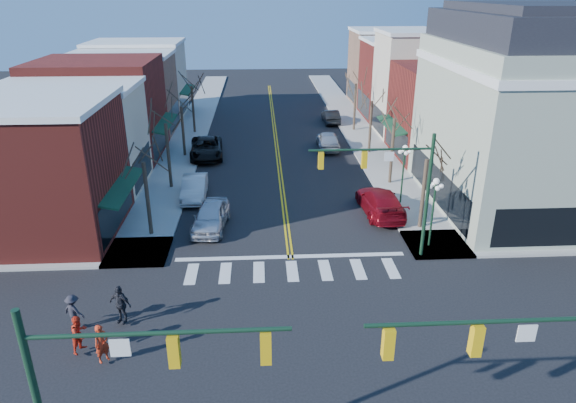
{
  "coord_description": "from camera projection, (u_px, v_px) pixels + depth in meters",
  "views": [
    {
      "loc": [
        -1.58,
        -17.82,
        14.18
      ],
      "look_at": [
        -0.06,
        9.26,
        2.8
      ],
      "focal_mm": 32.0,
      "sensor_mm": 36.0,
      "label": 1
    }
  ],
  "objects": [
    {
      "name": "sidewalk_right",
      "position": [
        391.0,
        179.0,
        40.81
      ],
      "size": [
        3.5,
        70.0,
        0.15
      ],
      "primitive_type": "cube",
      "color": "#9E9B93",
      "rests_on": "ground"
    },
    {
      "name": "pedestrian_red_a",
      "position": [
        102.0,
        343.0,
        20.52
      ],
      "size": [
        0.73,
        0.72,
        1.69
      ],
      "primitive_type": "imported",
      "rotation": [
        0.0,
        0.0,
        0.77
      ],
      "color": "#B42A13",
      "rests_on": "sidewalk_left"
    },
    {
      "name": "tree_right_c",
      "position": [
        370.0,
        128.0,
        46.33
      ],
      "size": [
        0.24,
        0.24,
        4.83
      ],
      "primitive_type": "cylinder",
      "color": "#382B21",
      "rests_on": "ground"
    },
    {
      "name": "tree_left_b",
      "position": [
        169.0,
        157.0,
        38.06
      ],
      "size": [
        0.24,
        0.24,
        5.04
      ],
      "primitive_type": "cylinder",
      "color": "#382B21",
      "rests_on": "ground"
    },
    {
      "name": "pedestrian_dark_b",
      "position": [
        73.0,
        311.0,
        22.69
      ],
      "size": [
        1.17,
        0.95,
        1.57
      ],
      "primitive_type": "imported",
      "rotation": [
        0.0,
        0.0,
        2.72
      ],
      "color": "black",
      "rests_on": "sidewalk_left"
    },
    {
      "name": "tree_right_a",
      "position": [
        423.0,
        195.0,
        31.64
      ],
      "size": [
        0.24,
        0.24,
        4.62
      ],
      "primitive_type": "cylinder",
      "color": "#382B21",
      "rests_on": "ground"
    },
    {
      "name": "victorian_corner",
      "position": [
        535.0,
        111.0,
        33.6
      ],
      "size": [
        12.25,
        14.25,
        13.3
      ],
      "color": "#99A48E",
      "rests_on": "ground"
    },
    {
      "name": "tree_right_b",
      "position": [
        392.0,
        152.0,
        38.9
      ],
      "size": [
        0.24,
        0.24,
        5.18
      ],
      "primitive_type": "cylinder",
      "color": "#382B21",
      "rests_on": "ground"
    },
    {
      "name": "bldg_left_stucco_b",
      "position": [
        139.0,
        81.0,
        59.63
      ],
      "size": [
        10.0,
        8.0,
        8.2
      ],
      "primitive_type": "cube",
      "color": "beige",
      "rests_on": "ground"
    },
    {
      "name": "bldg_right_stucco",
      "position": [
        428.0,
        85.0,
        51.68
      ],
      "size": [
        10.0,
        7.0,
        10.0
      ],
      "primitive_type": "cube",
      "color": "beige",
      "rests_on": "ground"
    },
    {
      "name": "traffic_mast_near_right",
      "position": [
        533.0,
        373.0,
        13.62
      ],
      "size": [
        6.6,
        0.28,
        7.2
      ],
      "color": "#14331E",
      "rests_on": "ground"
    },
    {
      "name": "car_left_far",
      "position": [
        206.0,
        148.0,
        45.89
      ],
      "size": [
        3.23,
        6.25,
        1.68
      ],
      "primitive_type": "imported",
      "rotation": [
        0.0,
        0.0,
        0.07
      ],
      "color": "black",
      "rests_on": "ground"
    },
    {
      "name": "pedestrian_dark_a",
      "position": [
        120.0,
        304.0,
        22.9
      ],
      "size": [
        1.19,
        0.87,
        1.88
      ],
      "primitive_type": "imported",
      "rotation": [
        0.0,
        0.0,
        -0.42
      ],
      "color": "black",
      "rests_on": "sidewalk_left"
    },
    {
      "name": "car_left_near",
      "position": [
        211.0,
        216.0,
        32.31
      ],
      "size": [
        2.45,
        5.04,
        1.66
      ],
      "primitive_type": "imported",
      "rotation": [
        0.0,
        0.0,
        -0.1
      ],
      "color": "silver",
      "rests_on": "ground"
    },
    {
      "name": "bldg_left_brick_a",
      "position": [
        26.0,
        172.0,
        30.44
      ],
      "size": [
        10.0,
        8.5,
        8.0
      ],
      "primitive_type": "cube",
      "color": "maroon",
      "rests_on": "ground"
    },
    {
      "name": "tree_left_a",
      "position": [
        148.0,
        200.0,
        30.74
      ],
      "size": [
        0.24,
        0.24,
        4.76
      ],
      "primitive_type": "cylinder",
      "color": "#382B21",
      "rests_on": "ground"
    },
    {
      "name": "bldg_right_brick_a",
      "position": [
        454.0,
        112.0,
        44.93
      ],
      "size": [
        10.0,
        8.5,
        8.0
      ],
      "primitive_type": "cube",
      "color": "maroon",
      "rests_on": "ground"
    },
    {
      "name": "pedestrian_red_b",
      "position": [
        79.0,
        334.0,
        21.11
      ],
      "size": [
        0.9,
        1.0,
        1.68
      ],
      "primitive_type": "imported",
      "rotation": [
        0.0,
        0.0,
        1.18
      ],
      "color": "red",
      "rests_on": "sidewalk_left"
    },
    {
      "name": "traffic_mast_near_left",
      "position": [
        110.0,
        390.0,
        13.05
      ],
      "size": [
        6.6,
        0.28,
        7.2
      ],
      "color": "#14331E",
      "rests_on": "ground"
    },
    {
      "name": "car_left_mid",
      "position": [
        194.0,
        188.0,
        36.99
      ],
      "size": [
        1.8,
        4.81,
        1.57
      ],
      "primitive_type": "imported",
      "rotation": [
        0.0,
        0.0,
        0.03
      ],
      "color": "silver",
      "rests_on": "ground"
    },
    {
      "name": "bldg_left_brick_b",
      "position": [
        100.0,
        110.0,
        44.84
      ],
      "size": [
        10.0,
        9.0,
        8.5
      ],
      "primitive_type": "cube",
      "color": "maroon",
      "rests_on": "ground"
    },
    {
      "name": "bldg_right_brick_b",
      "position": [
        408.0,
        80.0,
        58.88
      ],
      "size": [
        10.0,
        8.0,
        8.5
      ],
      "primitive_type": "cube",
      "color": "maroon",
      "rests_on": "ground"
    },
    {
      "name": "bldg_right_tan",
      "position": [
        391.0,
        68.0,
        66.14
      ],
      "size": [
        10.0,
        8.0,
        9.0
      ],
      "primitive_type": "cube",
      "color": "#A07258",
      "rests_on": "ground"
    },
    {
      "name": "lamppost_corner",
      "position": [
        434.0,
        201.0,
        29.08
      ],
      "size": [
        0.36,
        0.36,
        4.33
      ],
      "color": "#14331E",
      "rests_on": "ground"
    },
    {
      "name": "traffic_mast_far_right",
      "position": [
        395.0,
        180.0,
        27.25
      ],
      "size": [
        6.6,
        0.28,
        7.2
      ],
      "color": "#14331E",
      "rests_on": "ground"
    },
    {
      "name": "tree_left_d",
      "position": [
        193.0,
        110.0,
        52.81
      ],
      "size": [
        0.24,
        0.24,
        4.9
      ],
      "primitive_type": "cylinder",
      "color": "#382B21",
      "rests_on": "ground"
    },
    {
      "name": "car_right_far",
      "position": [
        331.0,
        116.0,
        57.51
      ],
      "size": [
        1.69,
        4.57,
        1.49
      ],
      "primitive_type": "imported",
      "rotation": [
        0.0,
        0.0,
        3.17
      ],
      "color": "black",
      "rests_on": "ground"
    },
    {
      "name": "car_right_near",
      "position": [
        380.0,
        202.0,
        34.4
      ],
      "size": [
        2.67,
        5.96,
        1.7
      ],
      "primitive_type": "imported",
      "rotation": [
        0.0,
        0.0,
        3.19
      ],
      "color": "maroon",
      "rests_on": "ground"
    },
    {
      "name": "bldg_left_tan",
      "position": [
        123.0,
        95.0,
        52.58
      ],
      "size": [
        10.0,
        7.5,
        7.8
      ],
      "primitive_type": "cube",
      "color": "#A07258",
      "rests_on": "ground"
    },
    {
      "name": "bldg_left_stucco_a",
      "position": [
        71.0,
        140.0,
        37.67
      ],
      "size": [
        10.0,
        7.0,
        7.5
      ],
      "primitive_type": "cube",
      "color": "beige",
      "rests_on": "ground"
    },
    {
      "name": "sidewalk_left",
      "position": [
        169.0,
        183.0,
        39.9
      ],
      "size": [
        3.5,
        70.0,
        0.15
      ],
      "primitive_type": "cube",
      "color": "#9E9B93",
      "rests_on": "ground"
    },
    {
      "name": "tree_left_c",
      "position": [
        183.0,
        132.0,
        45.52
      ],
      "size": [
        0.24,
        0.24,
        4.55
      ],
      "primitive_type": "cylinder",
      "color": "#382B21",
      "rests_on": "ground"
    },
    {
      "name": "lamppost_midblock",
      "position": [
        404.0,
        164.0,
        35.06
      ],
      "size": [
        0.36,
        0.36,
        4.33
      ],
      "color": "#14331E",
      "rests_on": "ground"
    },
    {
      "name": "ground",
      "position": [
        301.0,
        345.0,
        21.97
      ],
      "size": [
        160.0,
        160.0,
        0.0
      ],
      "primitive_type": "plane",
      "color": "black",
      "rests_on": "ground"
    },
    {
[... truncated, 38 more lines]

